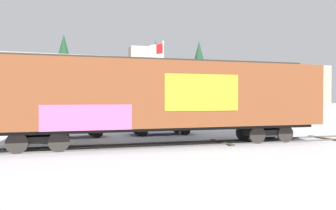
% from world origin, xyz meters
% --- Properties ---
extents(ground_plane, '(260.00, 260.00, 0.00)m').
position_xyz_m(ground_plane, '(0.00, 0.00, 0.00)').
color(ground_plane, '#B2B5BC').
extents(track, '(59.97, 5.81, 0.08)m').
position_xyz_m(track, '(1.28, -0.11, 0.04)').
color(track, '#4C4742').
rests_on(track, ground_plane).
extents(freight_car, '(16.91, 4.17, 4.36)m').
position_xyz_m(freight_car, '(-0.36, -0.00, 2.49)').
color(freight_car, brown).
rests_on(freight_car, ground_plane).
extents(flagpole, '(0.98, 1.42, 7.75)m').
position_xyz_m(flagpole, '(4.42, 14.22, 5.13)').
color(flagpole, silver).
rests_on(flagpole, ground_plane).
extents(hillside, '(117.13, 32.21, 14.91)m').
position_xyz_m(hillside, '(0.00, 62.08, 5.13)').
color(hillside, gray).
rests_on(hillside, ground_plane).
extents(parked_car_white, '(4.34, 2.08, 1.67)m').
position_xyz_m(parked_car_white, '(-4.49, 5.14, 0.82)').
color(parked_car_white, silver).
rests_on(parked_car_white, ground_plane).
extents(parked_car_blue, '(4.22, 2.15, 1.73)m').
position_xyz_m(parked_car_blue, '(1.26, 5.00, 0.87)').
color(parked_car_blue, navy).
rests_on(parked_car_blue, ground_plane).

